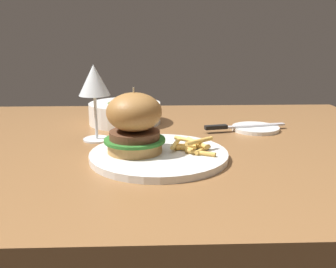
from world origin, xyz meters
TOP-DOWN VIEW (x-y plane):
  - dining_table at (0.00, 0.00)m, footprint 1.30×0.93m
  - main_plate at (0.01, -0.13)m, footprint 0.29×0.29m
  - burger_sandwich at (-0.04, -0.13)m, footprint 0.13×0.13m
  - fries_pile at (0.08, -0.12)m, footprint 0.09×0.10m
  - wine_glass at (-0.13, 0.01)m, footprint 0.07×0.07m
  - bread_plate at (0.28, 0.10)m, footprint 0.13×0.13m
  - table_knife at (0.23, 0.08)m, footprint 0.22×0.06m
  - soup_bowl at (-0.08, 0.19)m, footprint 0.21×0.21m

SIDE VIEW (x-z plane):
  - dining_table at x=0.00m, z-range 0.29..1.03m
  - bread_plate at x=0.28m, z-range 0.74..0.75m
  - main_plate at x=0.01m, z-range 0.74..0.75m
  - table_knife at x=0.23m, z-range 0.75..0.76m
  - fries_pile at x=0.08m, z-range 0.75..0.78m
  - soup_bowl at x=-0.08m, z-range 0.74..0.80m
  - burger_sandwich at x=-0.04m, z-range 0.75..0.88m
  - wine_glass at x=-0.13m, z-range 0.79..0.97m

